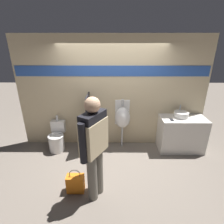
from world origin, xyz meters
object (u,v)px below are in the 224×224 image
at_px(toilet, 57,139).
at_px(shopping_bag, 76,183).
at_px(urinal_near_counter, 122,117).
at_px(sink_basin, 181,114).
at_px(cell_phone, 172,120).
at_px(person_in_vest, 94,143).

xyz_separation_m(toilet, shopping_bag, (0.72, -1.34, -0.12)).
bearing_deg(urinal_near_counter, toilet, -174.71).
xyz_separation_m(sink_basin, shopping_bag, (-2.29, -1.42, -0.75)).
distance_m(cell_phone, person_in_vest, 2.12).
bearing_deg(person_in_vest, sink_basin, -21.82).
relative_size(urinal_near_counter, person_in_vest, 0.68).
height_order(person_in_vest, shopping_bag, person_in_vest).
bearing_deg(sink_basin, cell_phone, -147.70).
height_order(cell_phone, person_in_vest, person_in_vest).
relative_size(cell_phone, urinal_near_counter, 0.11).
xyz_separation_m(sink_basin, cell_phone, (-0.27, -0.17, -0.06)).
relative_size(sink_basin, urinal_near_counter, 0.27).
distance_m(urinal_near_counter, toilet, 1.71).
height_order(sink_basin, cell_phone, sink_basin).
bearing_deg(sink_basin, urinal_near_counter, 177.19).
height_order(toilet, person_in_vest, person_in_vest).
height_order(sink_basin, urinal_near_counter, urinal_near_counter).
height_order(cell_phone, urinal_near_counter, urinal_near_counter).
relative_size(urinal_near_counter, shopping_bag, 2.62).
bearing_deg(shopping_bag, urinal_near_counter, 58.89).
bearing_deg(shopping_bag, person_in_vest, -10.88).
bearing_deg(sink_basin, toilet, -178.45).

